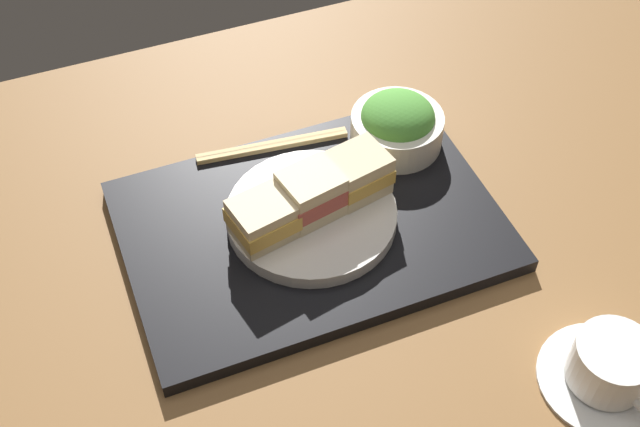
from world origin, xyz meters
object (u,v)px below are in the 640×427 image
object	(u,v)px
sandwich_middle	(311,194)
coffee_cup	(609,367)
sandwich_near	(358,173)
sandwich_far	(263,219)
chopsticks_pair	(272,146)
sandwich_plate	(311,215)
salad_bowl	(397,124)

from	to	relation	value
sandwich_middle	coffee_cup	distance (cm)	36.94
sandwich_near	sandwich_far	distance (cm)	12.94
sandwich_near	coffee_cup	distance (cm)	34.84
coffee_cup	sandwich_middle	bearing A→B (deg)	-55.47
sandwich_near	coffee_cup	world-z (taller)	sandwich_near
sandwich_near	chopsticks_pair	world-z (taller)	sandwich_near
sandwich_plate	salad_bowl	size ratio (longest dim) A/B	1.71
sandwich_plate	sandwich_middle	bearing A→B (deg)	-63.43
sandwich_plate	sandwich_middle	size ratio (longest dim) A/B	2.49
sandwich_near	coffee_cup	xyz separation A→B (cm)	(-14.47, 31.47, -3.78)
sandwich_far	salad_bowl	bearing A→B (deg)	-155.77
chopsticks_pair	sandwich_plate	bearing A→B (deg)	90.86
sandwich_plate	sandwich_far	size ratio (longest dim) A/B	2.56
sandwich_far	chopsticks_pair	world-z (taller)	sandwich_far
salad_bowl	sandwich_middle	bearing A→B (deg)	29.27
sandwich_middle	sandwich_far	bearing A→B (deg)	10.75
sandwich_middle	sandwich_near	bearing A→B (deg)	-169.25
sandwich_middle	coffee_cup	world-z (taller)	sandwich_middle
sandwich_middle	sandwich_far	size ratio (longest dim) A/B	1.03
sandwich_plate	sandwich_far	bearing A→B (deg)	10.75
coffee_cup	sandwich_near	bearing A→B (deg)	-65.31
salad_bowl	chopsticks_pair	distance (cm)	16.21
sandwich_plate	sandwich_near	xyz separation A→B (cm)	(-6.35, -1.21, 3.63)
salad_bowl	coffee_cup	size ratio (longest dim) A/B	0.86
sandwich_far	chopsticks_pair	bearing A→B (deg)	-112.89
sandwich_far	coffee_cup	size ratio (longest dim) A/B	0.58
sandwich_plate	sandwich_near	distance (cm)	7.41
sandwich_near	salad_bowl	world-z (taller)	sandwich_near
sandwich_middle	chopsticks_pair	world-z (taller)	sandwich_middle
sandwich_middle	salad_bowl	distance (cm)	17.24
chopsticks_pair	sandwich_far	bearing A→B (deg)	67.11
sandwich_plate	sandwich_far	xyz separation A→B (cm)	(6.35, 1.21, 3.32)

